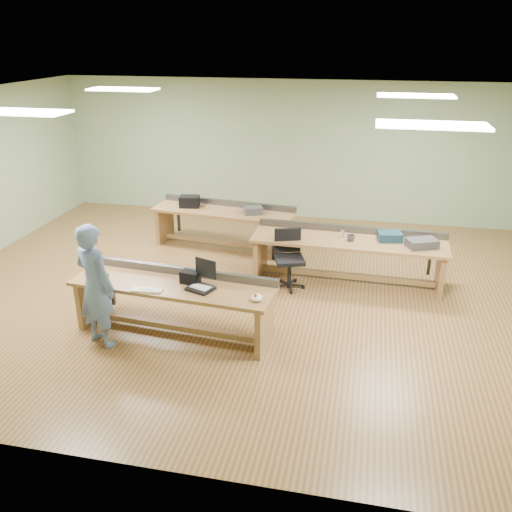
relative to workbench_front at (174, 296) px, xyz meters
name	(u,v)px	position (x,y,z in m)	size (l,w,h in m)	color
floor	(243,290)	(0.61, 1.48, -0.56)	(10.00, 10.00, 0.00)	olive
ceiling	(241,101)	(0.61, 1.48, 2.44)	(10.00, 10.00, 0.00)	silver
wall_back	(284,150)	(0.61, 5.48, 0.94)	(10.00, 0.04, 3.00)	#89A37B
wall_front	(135,334)	(0.61, -2.52, 0.94)	(10.00, 0.04, 3.00)	#89A37B
fluor_panels	(241,103)	(0.61, 1.48, 2.41)	(6.20, 3.50, 0.03)	white
workbench_front	(174,296)	(0.00, 0.00, 0.00)	(2.87, 1.00, 0.86)	olive
workbench_mid	(348,249)	(2.25, 2.22, 0.01)	(3.21, 0.95, 0.86)	olive
workbench_back	(224,220)	(-0.19, 3.30, 0.00)	(2.80, 1.06, 0.86)	olive
person	(95,286)	(-0.88, -0.49, 0.30)	(0.62, 0.41, 1.71)	#6981AC
laptop_base	(200,288)	(0.42, -0.11, 0.21)	(0.33, 0.27, 0.04)	black
laptop_screen	(206,268)	(0.47, 0.01, 0.46)	(0.33, 0.02, 0.26)	black
keyboard	(147,290)	(-0.26, -0.30, 0.21)	(0.40, 0.13, 0.02)	silver
trackball_mouse	(257,298)	(1.22, -0.26, 0.23)	(0.15, 0.17, 0.07)	white
camera_bag	(190,277)	(0.23, 0.06, 0.28)	(0.25, 0.16, 0.17)	black
task_chair	(289,267)	(1.32, 1.78, -0.20)	(0.66, 0.66, 0.96)	black
parts_bin_teal	(390,236)	(2.90, 2.30, 0.26)	(0.38, 0.28, 0.13)	#13313E
parts_bin_grey	(422,243)	(3.39, 2.10, 0.26)	(0.47, 0.30, 0.13)	#373739
mug	(351,238)	(2.28, 2.14, 0.24)	(0.13, 0.13, 0.10)	#373739
drinks_can	(342,234)	(2.13, 2.27, 0.25)	(0.06, 0.06, 0.12)	silver
storage_box_back	(189,201)	(-0.89, 3.37, 0.30)	(0.37, 0.27, 0.21)	black
tray_back	(253,210)	(0.42, 3.20, 0.26)	(0.33, 0.24, 0.13)	#373739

